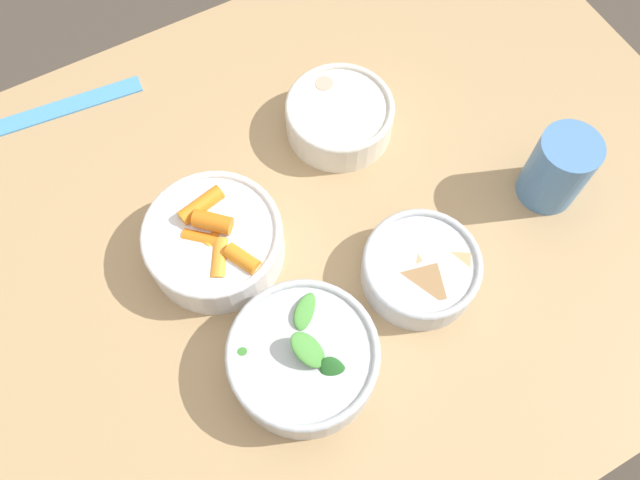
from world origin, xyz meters
name	(u,v)px	position (x,y,z in m)	size (l,w,h in m)	color
ground_plane	(286,383)	(0.00, 0.00, 0.00)	(10.00, 10.00, 0.00)	#4C4238
dining_table	(264,289)	(0.00, 0.00, 0.65)	(1.32, 0.85, 0.76)	tan
bowl_carrots	(214,241)	(-0.04, 0.03, 0.80)	(0.17, 0.17, 0.08)	white
bowl_greens	(303,357)	(-0.01, -0.15, 0.80)	(0.17, 0.17, 0.09)	silver
bowl_beans_hotdog	(340,118)	(0.19, 0.13, 0.79)	(0.15, 0.15, 0.05)	silver
bowl_cookies	(421,268)	(0.17, -0.12, 0.79)	(0.15, 0.15, 0.06)	silver
ruler	(48,113)	(-0.16, 0.35, 0.76)	(0.28, 0.06, 0.00)	#4C99E0
cup	(558,169)	(0.39, -0.10, 0.82)	(0.08, 0.08, 0.11)	#4C7FB7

